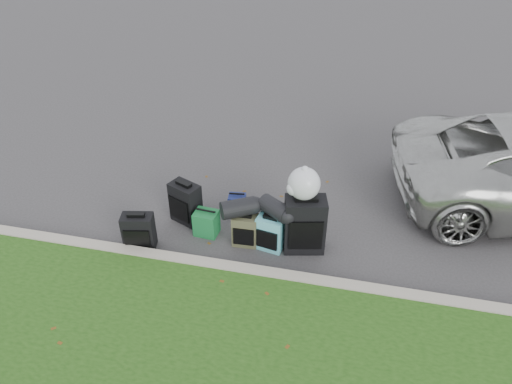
% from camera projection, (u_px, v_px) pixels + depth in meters
% --- Properties ---
extents(ground, '(120.00, 120.00, 0.00)m').
position_uv_depth(ground, '(260.00, 230.00, 7.57)').
color(ground, '#383535').
rests_on(ground, ground).
extents(curb, '(120.00, 0.18, 0.15)m').
position_uv_depth(curb, '(244.00, 271.00, 6.73)').
color(curb, '#9E937F').
rests_on(curb, ground).
extents(suitcase_small_black, '(0.48, 0.33, 0.55)m').
position_uv_depth(suitcase_small_black, '(139.00, 232.00, 7.10)').
color(suitcase_small_black, black).
rests_on(suitcase_small_black, ground).
extents(suitcase_large_black_left, '(0.53, 0.43, 0.66)m').
position_uv_depth(suitcase_large_black_left, '(186.00, 203.00, 7.58)').
color(suitcase_large_black_left, black).
rests_on(suitcase_large_black_left, ground).
extents(suitcase_olive, '(0.37, 0.24, 0.50)m').
position_uv_depth(suitcase_olive, '(245.00, 230.00, 7.17)').
color(suitcase_olive, '#3B3C25').
rests_on(suitcase_olive, ground).
extents(suitcase_teal, '(0.41, 0.29, 0.53)m').
position_uv_depth(suitcase_teal, '(270.00, 233.00, 7.08)').
color(suitcase_teal, teal).
rests_on(suitcase_teal, ground).
extents(suitcase_large_black_right, '(0.63, 0.46, 0.85)m').
position_uv_depth(suitcase_large_black_right, '(305.00, 225.00, 6.99)').
color(suitcase_large_black_right, black).
rests_on(suitcase_large_black_right, ground).
extents(tote_green, '(0.36, 0.30, 0.38)m').
position_uv_depth(tote_green, '(206.00, 223.00, 7.40)').
color(tote_green, '#186F33').
rests_on(tote_green, ground).
extents(tote_navy, '(0.29, 0.24, 0.29)m').
position_uv_depth(tote_navy, '(237.00, 203.00, 7.88)').
color(tote_navy, navy).
rests_on(tote_navy, ground).
extents(duffel_left, '(0.55, 0.47, 0.26)m').
position_uv_depth(duffel_left, '(238.00, 208.00, 6.97)').
color(duffel_left, black).
rests_on(duffel_left, suitcase_olive).
extents(duffel_right, '(0.52, 0.46, 0.25)m').
position_uv_depth(duffel_right, '(275.00, 209.00, 6.91)').
color(duffel_right, black).
rests_on(duffel_right, suitcase_teal).
extents(trash_bag, '(0.44, 0.44, 0.44)m').
position_uv_depth(trash_bag, '(304.00, 184.00, 6.67)').
color(trash_bag, silver).
rests_on(trash_bag, suitcase_large_black_right).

